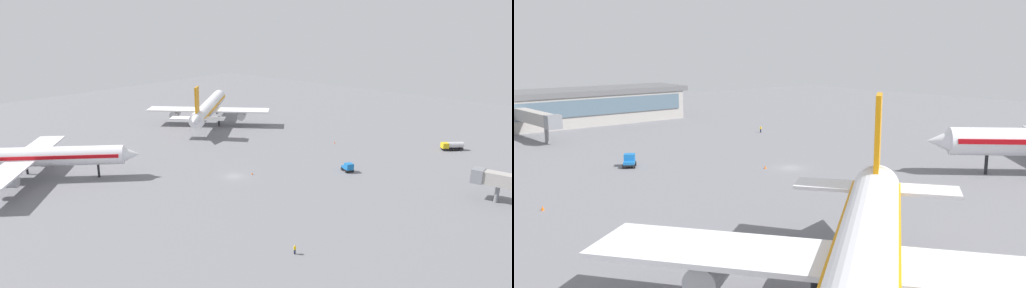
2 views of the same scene
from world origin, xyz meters
The scene contains 8 objects.
ground centered at (0.00, 0.00, 0.00)m, with size 288.00×288.00×0.00m, color slate.
airplane_at_gate centered at (-33.81, 35.45, 5.67)m, with size 41.02×39.50×15.61m.
airplane_taxiing centered at (34.16, 45.70, 6.07)m, with size 46.54×39.39×16.69m.
baggage_tug centered at (21.87, -19.39, 1.16)m, with size 3.44×3.74×2.30m.
fuel_truck centered at (58.86, -32.73, 1.39)m, with size 5.78×5.81×2.50m.
ground_crew_worker centered at (-20.39, -34.02, 0.85)m, with size 0.56×0.46×1.67m.
safety_cone_near_gate centered at (3.94, -2.49, 0.30)m, with size 0.44×0.44×0.60m, color #EA590C.
safety_cone_mid_apron centered at (42.17, -2.76, 0.30)m, with size 0.44×0.44×0.60m, color #EA590C.
Camera 1 is at (-75.92, -74.37, 39.09)m, focal length 31.85 mm.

